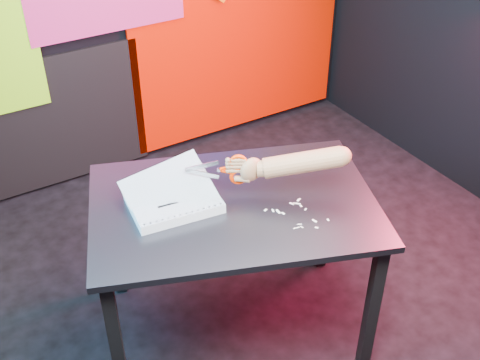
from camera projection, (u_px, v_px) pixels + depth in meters
room at (291, 40)px, 2.41m from camera, size 3.01×3.01×2.71m
backdrop at (158, 20)px, 3.69m from camera, size 2.88×0.05×2.08m
work_table at (234, 219)px, 2.57m from camera, size 1.40×1.17×0.75m
printout_stack at (174, 201)px, 2.49m from camera, size 0.39×0.31×0.19m
scissors at (234, 170)px, 2.49m from camera, size 0.23×0.14×0.15m
hand_forearm at (294, 164)px, 2.47m from camera, size 0.45×0.29×0.16m
paper_clippings at (295, 212)px, 2.47m from camera, size 0.20×0.21×0.00m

